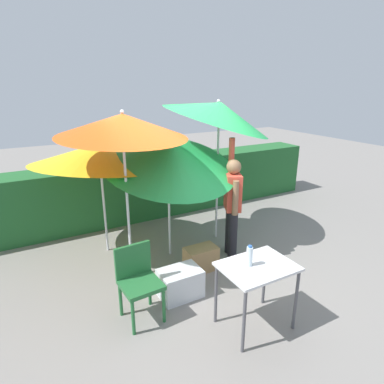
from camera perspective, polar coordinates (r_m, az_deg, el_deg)
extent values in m
plane|color=gray|center=(5.18, 1.65, -12.56)|extent=(24.00, 24.00, 0.00)
cube|color=#23602D|center=(6.87, -8.23, 0.62)|extent=(8.00, 0.70, 1.16)
cylinder|color=silver|center=(5.68, 4.38, 1.67)|extent=(0.04, 0.04, 2.06)
cone|color=green|center=(5.50, 4.63, 13.69)|extent=(1.89, 1.84, 1.00)
sphere|color=silver|center=(5.53, 4.61, 15.50)|extent=(0.05, 0.05, 0.05)
cylinder|color=silver|center=(4.56, -11.07, -3.28)|extent=(0.04, 0.04, 2.02)
cone|color=#EA5919|center=(4.27, -11.97, 11.27)|extent=(1.67, 1.68, 0.40)
sphere|color=silver|center=(4.26, -12.06, 13.49)|extent=(0.05, 0.05, 0.05)
cylinder|color=silver|center=(5.47, -14.98, -3.01)|extent=(0.04, 0.04, 1.45)
cone|color=yellow|center=(5.24, -15.96, 6.21)|extent=(2.05, 2.03, 0.69)
sphere|color=silver|center=(5.21, -16.33, 8.31)|extent=(0.05, 0.05, 0.05)
cylinder|color=silver|center=(5.18, -4.00, -3.41)|extent=(0.04, 0.04, 1.49)
cone|color=green|center=(4.93, -3.70, 6.63)|extent=(2.07, 2.08, 0.96)
sphere|color=silver|center=(4.92, -3.20, 8.90)|extent=(0.05, 0.05, 0.05)
cylinder|color=black|center=(5.39, 6.55, -6.45)|extent=(0.14, 0.14, 0.82)
cylinder|color=black|center=(5.14, 7.06, -7.76)|extent=(0.14, 0.14, 0.82)
cube|color=#E04C38|center=(5.00, 7.10, 0.05)|extent=(0.36, 0.42, 0.56)
sphere|color=#8C6647|center=(4.90, 7.28, 4.38)|extent=(0.22, 0.22, 0.22)
cylinder|color=#E04C38|center=(5.09, 6.88, 6.22)|extent=(0.12, 0.12, 0.56)
cylinder|color=#8C6647|center=(4.80, 7.56, -1.05)|extent=(0.12, 0.12, 0.52)
cylinder|color=#236633|center=(3.91, -10.19, -20.72)|extent=(0.04, 0.04, 0.44)
cylinder|color=#236633|center=(4.03, -4.92, -19.10)|extent=(0.04, 0.04, 0.44)
cylinder|color=#236633|center=(4.20, -12.30, -17.78)|extent=(0.04, 0.04, 0.44)
cylinder|color=#236633|center=(4.31, -7.38, -16.41)|extent=(0.04, 0.04, 0.44)
cube|color=#236633|center=(3.96, -8.87, -15.63)|extent=(0.47, 0.47, 0.05)
cube|color=#236633|center=(4.00, -10.23, -11.54)|extent=(0.44, 0.07, 0.40)
cube|color=silver|center=(4.44, -2.05, -15.55)|extent=(0.54, 0.38, 0.38)
cube|color=#9E7A4C|center=(4.98, 1.57, -11.50)|extent=(0.48, 0.29, 0.36)
cylinder|color=#4C4C51|center=(4.31, 12.50, -14.20)|extent=(0.04, 0.04, 0.76)
cylinder|color=#4C4C51|center=(3.93, 4.18, -17.28)|extent=(0.04, 0.04, 0.76)
cylinder|color=#4C4C51|center=(4.01, 17.60, -17.45)|extent=(0.04, 0.04, 0.76)
cylinder|color=#4C4C51|center=(3.60, 9.02, -21.37)|extent=(0.04, 0.04, 0.76)
cube|color=silver|center=(3.73, 11.33, -12.58)|extent=(0.80, 0.60, 0.03)
cylinder|color=silver|center=(3.65, 9.95, -10.96)|extent=(0.07, 0.07, 0.22)
cylinder|color=#2D60B7|center=(3.59, 10.06, -9.29)|extent=(0.04, 0.04, 0.02)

